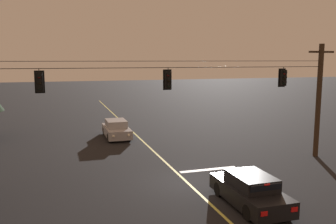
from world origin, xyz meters
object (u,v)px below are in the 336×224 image
Objects in this scene: traffic_light_leftmost at (39,82)px; car_oncoming_lead at (116,129)px; car_waiting_near_lane at (250,191)px; traffic_light_centre at (283,78)px; traffic_light_left_inner at (168,80)px.

traffic_light_leftmost is 11.70m from car_oncoming_lead.
traffic_light_leftmost is 0.28× the size of car_waiting_near_lane.
car_waiting_near_lane is (-5.42, -5.73, -4.43)m from traffic_light_centre.
traffic_light_left_inner is at bearing -81.77° from car_oncoming_lead.
car_oncoming_lead is at bearing 98.23° from traffic_light_left_inner.
car_waiting_near_lane is at bearing -133.43° from traffic_light_centre.
car_waiting_near_lane is at bearing -34.16° from traffic_light_leftmost.
traffic_light_leftmost reaches higher than car_waiting_near_lane.
traffic_light_centre is at bearing -47.65° from car_oncoming_lead.
car_oncoming_lead is (-3.23, 15.22, -0.00)m from car_waiting_near_lane.
car_waiting_near_lane is (1.85, -5.73, -4.43)m from traffic_light_left_inner.
traffic_light_leftmost is 0.28× the size of car_oncoming_lead.
traffic_light_left_inner is at bearing 0.00° from traffic_light_leftmost.
traffic_light_leftmost is at bearing 180.00° from traffic_light_centre.
traffic_light_left_inner is 7.48m from car_waiting_near_lane.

